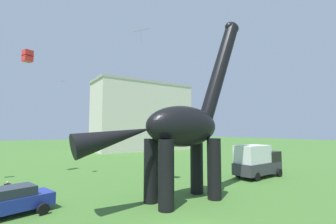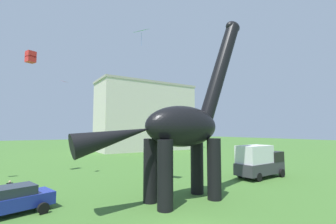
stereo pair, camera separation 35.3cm
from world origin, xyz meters
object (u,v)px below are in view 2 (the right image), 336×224
object	(u,v)px
person_strolling_adult	(10,187)
kite_far_left	(31,57)
parked_sedan_left	(11,200)
kite_near_high	(64,82)
kite_mid_right	(141,31)
parked_box_truck	(259,161)
dinosaur_sculpture	(182,126)
person_watching_child	(154,169)

from	to	relation	value
person_strolling_adult	kite_far_left	world-z (taller)	kite_far_left
parked_sedan_left	kite_near_high	xyz separation A→B (m)	(3.78, 8.87, 8.75)
kite_mid_right	kite_near_high	size ratio (longest dim) A/B	1.81
parked_box_truck	dinosaur_sculpture	bearing A→B (deg)	-172.92
person_strolling_adult	kite_near_high	size ratio (longest dim) A/B	1.39
kite_near_high	kite_mid_right	bearing A→B (deg)	-62.90
parked_box_truck	parked_sedan_left	bearing A→B (deg)	173.45
parked_sedan_left	kite_mid_right	world-z (taller)	kite_mid_right
parked_box_truck	person_watching_child	bearing A→B (deg)	150.51
kite_near_high	dinosaur_sculpture	bearing A→B (deg)	-64.45
person_watching_child	kite_far_left	xyz separation A→B (m)	(-10.26, 8.01, 11.27)
kite_far_left	kite_near_high	world-z (taller)	kite_far_left
person_strolling_adult	kite_far_left	bearing A→B (deg)	155.90
parked_sedan_left	parked_box_truck	bearing A→B (deg)	-18.58
parked_box_truck	kite_far_left	size ratio (longest dim) A/B	4.96
person_strolling_adult	kite_far_left	size ratio (longest dim) A/B	0.95
parked_sedan_left	person_watching_child	distance (m)	11.64
dinosaur_sculpture	kite_far_left	size ratio (longest dim) A/B	11.93
kite_mid_right	dinosaur_sculpture	bearing A→B (deg)	-68.34
dinosaur_sculpture	person_strolling_adult	size ratio (longest dim) A/B	12.60
person_watching_child	kite_far_left	bearing A→B (deg)	161.40
parked_sedan_left	person_watching_child	world-z (taller)	person_watching_child
parked_sedan_left	person_strolling_adult	world-z (taller)	parked_sedan_left
dinosaur_sculpture	kite_near_high	xyz separation A→B (m)	(-5.76, 12.06, 4.59)
person_strolling_adult	kite_mid_right	xyz separation A→B (m)	(8.35, -4.11, 12.01)
person_watching_child	parked_sedan_left	bearing A→B (deg)	-143.58
parked_sedan_left	person_watching_child	size ratio (longest dim) A/B	2.73
person_watching_child	kite_mid_right	world-z (taller)	kite_mid_right
kite_far_left	kite_near_high	distance (m)	4.73
parked_sedan_left	kite_mid_right	bearing A→B (deg)	-12.78
parked_sedan_left	person_strolling_adult	size ratio (longest dim) A/B	4.15
person_watching_child	person_strolling_adult	bearing A→B (deg)	-165.89
dinosaur_sculpture	kite_near_high	world-z (taller)	dinosaur_sculpture
kite_far_left	kite_near_high	size ratio (longest dim) A/B	1.47
dinosaur_sculpture	person_watching_child	distance (m)	7.86
parked_sedan_left	person_watching_child	xyz separation A→B (m)	(11.13, 3.41, 0.20)
person_strolling_adult	kite_mid_right	size ratio (longest dim) A/B	0.77
kite_far_left	person_watching_child	bearing A→B (deg)	-37.97
parked_box_truck	person_watching_child	distance (m)	10.44
person_watching_child	kite_mid_right	xyz separation A→B (m)	(-2.98, -3.07, 11.67)
parked_sedan_left	person_strolling_adult	distance (m)	4.46
parked_box_truck	kite_mid_right	xyz separation A→B (m)	(-12.32, 1.55, 11.03)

